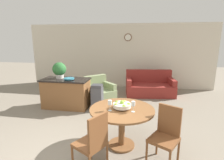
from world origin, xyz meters
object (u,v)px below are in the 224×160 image
kitchen_island (66,93)px  teal_bowl (69,79)px  dining_chair_near_right (166,133)px  dining_table (122,117)px  dining_chair_near_left (93,141)px  wine_glass_left (110,103)px  potted_plant (59,70)px  couch (149,87)px  armchair (99,93)px  wine_glass_right (133,104)px  trash_bin (97,97)px  fruit_bowl (122,105)px

kitchen_island → teal_bowl: 0.52m
dining_chair_near_right → teal_bowl: (-2.51, 1.98, 0.39)m
dining_table → dining_chair_near_left: bearing=-114.4°
dining_table → wine_glass_left: wine_glass_left is taller
potted_plant → couch: potted_plant is taller
armchair → wine_glass_right: bearing=-109.6°
kitchen_island → armchair: kitchen_island is taller
dining_table → trash_bin: dining_table is taller
wine_glass_left → fruit_bowl: bearing=32.9°
dining_chair_near_left → trash_bin: (-0.58, 2.51, -0.17)m
kitchen_island → couch: bearing=34.0°
fruit_bowl → potted_plant: 2.80m
wine_glass_right → potted_plant: (-2.33, 1.93, 0.23)m
dining_table → dining_chair_near_left: (-0.35, -0.77, -0.06)m
trash_bin → couch: 2.35m
wine_glass_right → teal_bowl: (-1.95, 1.75, 0.01)m
wine_glass_left → potted_plant: potted_plant is taller
potted_plant → trash_bin: potted_plant is taller
dining_table → couch: couch is taller
wine_glass_right → armchair: (-1.26, 2.59, -0.64)m
kitchen_island → potted_plant: size_ratio=2.90×
teal_bowl → couch: (2.40, 1.84, -0.63)m
fruit_bowl → kitchen_island: (-1.90, 1.74, -0.40)m
dining_table → fruit_bowl: fruit_bowl is taller
wine_glass_right → kitchen_island: size_ratio=0.14×
dining_chair_near_right → trash_bin: bearing=-21.1°
dining_chair_near_left → fruit_bowl: dining_chair_near_left is taller
kitchen_island → couch: couch is taller
kitchen_island → trash_bin: size_ratio=1.87×
dining_table → wine_glass_left: 0.41m
dining_chair_near_left → teal_bowl: size_ratio=3.25×
fruit_bowl → wine_glass_right: wine_glass_right is taller
dining_table → fruit_bowl: bearing=-166.5°
wine_glass_left → dining_chair_near_right: bearing=-12.5°
trash_bin → armchair: armchair is taller
fruit_bowl → teal_bowl: bearing=136.9°
fruit_bowl → trash_bin: bearing=118.2°
dining_table → potted_plant: potted_plant is taller
wine_glass_right → couch: wine_glass_right is taller
couch → armchair: couch is taller
dining_table → wine_glass_left: bearing=-147.1°
teal_bowl → trash_bin: bearing=7.9°
wine_glass_right → kitchen_island: 2.86m
dining_chair_near_left → armchair: dining_chair_near_left is taller
dining_chair_near_left → wine_glass_left: size_ratio=4.98×
dining_table → potted_plant: (-2.11, 1.81, 0.55)m
dining_chair_near_right → armchair: bearing=-27.5°
fruit_bowl → armchair: size_ratio=0.29×
teal_bowl → dining_chair_near_left: bearing=-59.9°
wine_glass_right → armchair: wine_glass_right is taller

